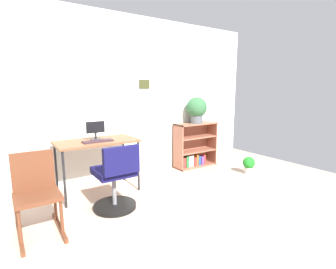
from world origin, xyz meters
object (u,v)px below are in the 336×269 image
Objects in this scene: desk at (97,145)px; bookshelf_low at (193,147)px; office_chair at (116,182)px; rocking_chair at (36,192)px; potted_plant_on_shelf at (197,109)px; monitor at (95,130)px; keyboard at (98,141)px; potted_plant_floor at (249,164)px.

desk is 1.30× the size of bookshelf_low.
office_chair is 0.85m from rocking_chair.
potted_plant_on_shelf is (0.02, -0.05, 0.73)m from bookshelf_low.
monitor is 0.64× the size of keyboard.
potted_plant_on_shelf is at bearing 23.57° from office_chair.
monitor reaches higher than bookshelf_low.
monitor is 2.00m from bookshelf_low.
monitor is 0.31× the size of bookshelf_low.
desk is 1.11m from rocking_chair.
potted_plant_on_shelf is (1.96, 0.30, 0.33)m from keyboard.
keyboard is 0.68m from office_chair.
office_chair is 0.98× the size of bookshelf_low.
monitor is (0.01, 0.06, 0.20)m from desk.
office_chair is at bearing -90.55° from desk.
potted_plant_on_shelf is at bearing 5.71° from desk.
rocking_chair is (-0.86, -0.72, -0.46)m from monitor.
bookshelf_low is at bearing 25.09° from office_chair.
potted_plant_on_shelf reaches higher than keyboard.
office_chair is (-0.01, -0.66, -0.33)m from desk.
keyboard is 0.48× the size of rocking_chair.
monitor is 0.31× the size of office_chair.
bookshelf_low reaches higher than rocking_chair.
desk is 0.74m from office_chair.
potted_plant_on_shelf is at bearing 4.10° from monitor.
rocking_chair is (-0.85, -0.00, 0.07)m from office_chair.
keyboard reaches higher than potted_plant_floor.
potted_plant_on_shelf reaches higher than rocking_chair.
monitor is 2.63m from potted_plant_floor.
bookshelf_low is (1.93, 0.25, -0.33)m from desk.
potted_plant_floor is (2.45, -0.54, -0.60)m from keyboard.
potted_plant_floor is (2.42, -0.70, -0.72)m from monitor.
office_chair is 2.77× the size of potted_plant_floor.
office_chair is at bearing -88.95° from keyboard.
office_chair is at bearing 0.28° from rocking_chair.
potted_plant_on_shelf is at bearing -73.76° from bookshelf_low.
office_chair is 2.14m from bookshelf_low.
rocking_chair is 0.98× the size of bookshelf_low.
rocking_chair is 3.30m from potted_plant_floor.
potted_plant_on_shelf is at bearing 16.99° from rocking_chair.
office_chair reaches higher than desk.
desk is 1.32× the size of rocking_chair.
potted_plant_floor is at bearing -60.57° from bookshelf_low.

